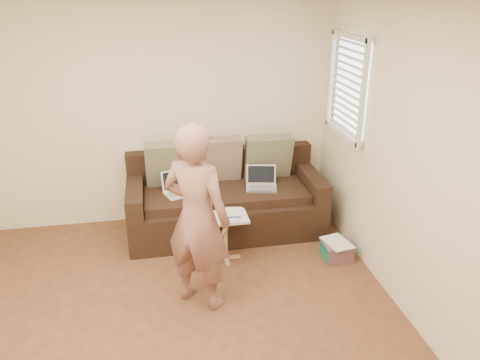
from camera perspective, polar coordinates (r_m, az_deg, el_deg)
The scene contains 17 objects.
floor at distance 4.09m, azimuth -7.79°, elevation -18.71°, with size 4.50×4.50×0.00m, color #55301F.
ceiling at distance 3.07m, azimuth -10.54°, elevation 20.59°, with size 4.50×4.50×0.00m, color white.
wall_back at distance 5.50m, azimuth -9.97°, elevation 7.80°, with size 4.00×4.00×0.00m, color beige.
wall_right at distance 3.95m, azimuth 21.38°, elevation 0.41°, with size 4.50×4.50×0.00m, color beige.
window_blinds at distance 5.09m, azimuth 12.86°, elevation 10.98°, with size 0.12×0.88×1.08m, color white, non-canonical shape.
sofa at distance 5.41m, azimuth -1.75°, elevation -2.01°, with size 2.20×0.95×0.85m, color black, non-canonical shape.
pillow_left at distance 5.40m, azimuth -8.44°, elevation 1.91°, with size 0.55×0.14×0.55m, color #61654A, non-canonical shape.
pillow_mid at distance 5.49m, azimuth -2.72°, elevation 2.49°, with size 0.55×0.14×0.55m, color #735A52, non-canonical shape.
pillow_right at distance 5.58m, azimuth 3.43°, elevation 2.81°, with size 0.55×0.14×0.55m, color #61654A, non-canonical shape.
laptop_silver at distance 5.37m, azimuth 2.62°, elevation -1.11°, with size 0.34×0.25×0.23m, color #B7BABC, non-canonical shape.
laptop_white at distance 5.28m, azimuth -7.12°, elevation -1.68°, with size 0.35×0.25×0.25m, color white, non-canonical shape.
person at distance 4.03m, azimuth -5.22°, elevation -4.60°, with size 0.62×0.42×1.70m, color #85484C.
side_table at distance 4.93m, azimuth -1.75°, elevation -6.99°, with size 0.45×0.32×0.50m, color silver, non-canonical shape.
drinking_glass at distance 4.80m, azimuth -3.87°, elevation -3.71°, with size 0.07×0.07×0.12m, color silver, non-canonical shape.
scissors at distance 4.77m, azimuth -0.85°, elevation -4.53°, with size 0.18×0.10×0.02m, color silver, non-canonical shape.
paper_on_table at distance 4.86m, azimuth -0.93°, elevation -4.08°, with size 0.21×0.30×0.00m, color white, non-canonical shape.
striped_box at distance 5.12m, azimuth 11.60°, elevation -8.27°, with size 0.30×0.30×0.19m, color #B91B49, non-canonical shape.
Camera 1 is at (-0.05, -3.07, 2.71)m, focal length 35.31 mm.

